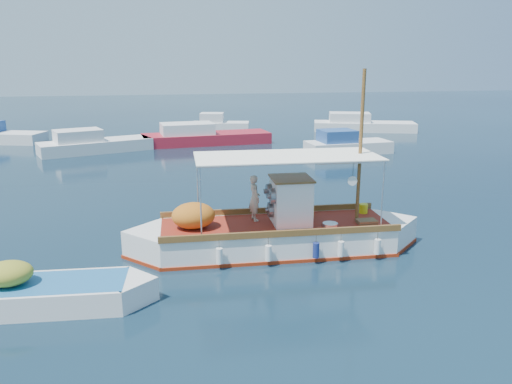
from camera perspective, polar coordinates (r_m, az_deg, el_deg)
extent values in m
plane|color=black|center=(17.29, 3.16, -5.67)|extent=(160.00, 160.00, 0.00)
cube|color=white|center=(16.46, 2.25, -5.45)|extent=(7.47, 2.78, 1.08)
cube|color=white|center=(16.19, -10.73, -6.06)|extent=(2.46, 2.46, 1.08)
cube|color=white|center=(17.52, 14.21, -4.64)|extent=(2.46, 2.46, 1.08)
cube|color=maroon|center=(16.58, 2.24, -6.50)|extent=(7.58, 2.86, 0.18)
cube|color=maroon|center=(16.29, 2.27, -3.73)|extent=(7.47, 2.58, 0.06)
cube|color=brown|center=(17.41, 1.49, -2.09)|extent=(7.47, 0.42, 0.20)
cube|color=brown|center=(15.11, 3.18, -4.77)|extent=(7.47, 0.42, 0.20)
cube|color=white|center=(16.17, 4.01, -1.09)|extent=(1.23, 1.33, 1.47)
cube|color=brown|center=(15.98, 4.05, 1.56)|extent=(1.34, 1.43, 0.06)
cylinder|color=slate|center=(15.66, 2.00, -0.46)|extent=(0.24, 0.50, 0.49)
cylinder|color=slate|center=(16.26, 1.58, 0.11)|extent=(0.24, 0.50, 0.49)
cylinder|color=slate|center=(16.11, 1.77, -2.03)|extent=(0.24, 0.50, 0.49)
cylinder|color=brown|center=(16.44, 11.85, 5.05)|extent=(0.12, 0.12, 4.92)
cylinder|color=brown|center=(16.25, 9.18, 3.65)|extent=(1.77, 0.16, 0.08)
cylinder|color=silver|center=(16.74, -6.70, 0.70)|extent=(0.05, 0.05, 2.21)
cylinder|color=silver|center=(14.65, -6.34, -1.32)|extent=(0.05, 0.05, 2.21)
cylinder|color=silver|center=(17.83, 11.60, 1.37)|extent=(0.05, 0.05, 2.21)
cylinder|color=silver|center=(15.89, 14.28, -0.42)|extent=(0.05, 0.05, 2.21)
cube|color=white|center=(15.79, 3.58, 4.11)|extent=(5.90, 2.61, 0.04)
ellipsoid|color=#BA661B|center=(15.88, -7.17, -2.69)|extent=(1.43, 1.23, 0.83)
cube|color=#CEC712|center=(17.01, 6.15, -2.23)|extent=(0.25, 0.19, 0.39)
cylinder|color=#CEC712|center=(17.75, 12.18, -1.86)|extent=(0.31, 0.31, 0.33)
cube|color=brown|center=(16.72, 12.52, -3.31)|extent=(0.66, 0.47, 0.12)
cylinder|color=#B2B2B2|center=(16.17, 8.48, -3.73)|extent=(0.51, 0.51, 0.12)
cylinder|color=white|center=(15.46, 10.97, 1.25)|extent=(0.30, 0.04, 0.29)
cylinder|color=white|center=(14.90, -4.21, -7.29)|extent=(0.21, 0.21, 0.47)
cylinder|color=navy|center=(15.40, 6.87, -6.62)|extent=(0.21, 0.21, 0.47)
cylinder|color=white|center=(16.02, 13.69, -6.08)|extent=(0.21, 0.21, 0.47)
imported|color=#BEB49D|center=(16.42, -0.17, -0.68)|extent=(0.44, 0.60, 1.53)
cube|color=white|center=(13.95, -23.28, -11.08)|extent=(4.31, 1.96, 0.82)
cube|color=white|center=(13.51, -14.55, -11.16)|extent=(1.63, 1.63, 0.82)
cube|color=#216097|center=(13.79, -23.45, -9.61)|extent=(4.30, 1.77, 0.05)
ellipsoid|color=olive|center=(13.90, -26.50, -8.34)|extent=(1.28, 1.07, 0.60)
cube|color=silver|center=(35.93, -17.82, 4.86)|extent=(7.73, 4.75, 1.00)
cube|color=silver|center=(35.57, -19.67, 6.08)|extent=(3.46, 2.91, 0.80)
cube|color=maroon|center=(37.84, -5.70, 5.96)|extent=(9.68, 3.71, 1.00)
cube|color=silver|center=(37.46, -7.87, 7.20)|extent=(3.99, 2.74, 0.80)
cube|color=silver|center=(34.36, 10.48, 4.90)|extent=(5.81, 2.61, 1.00)
cube|color=#284C87|center=(33.86, 9.25, 6.35)|extent=(2.40, 2.03, 0.80)
cube|color=silver|center=(45.72, 12.24, 7.21)|extent=(9.15, 5.08, 1.00)
cube|color=silver|center=(45.49, 10.64, 8.39)|extent=(4.01, 3.15, 0.80)
cube|color=silver|center=(44.72, -4.07, 7.34)|extent=(5.31, 3.00, 1.00)
cube|color=silver|center=(44.69, -5.06, 8.48)|extent=(2.31, 2.08, 0.80)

